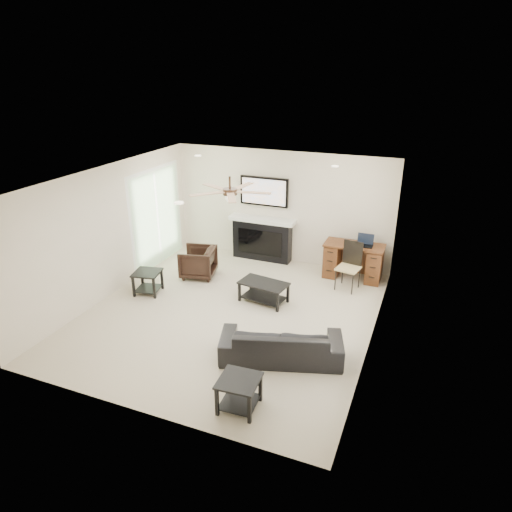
% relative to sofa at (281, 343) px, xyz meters
% --- Properties ---
extents(room_shell, '(5.50, 5.54, 2.52)m').
position_rel_sofa_xyz_m(room_shell, '(-1.11, 1.03, 1.41)').
color(room_shell, '#BAA895').
rests_on(room_shell, ground).
extents(sofa, '(1.99, 1.24, 0.54)m').
position_rel_sofa_xyz_m(sofa, '(0.00, 0.00, 0.00)').
color(sofa, black).
rests_on(sofa, ground).
extents(armchair, '(0.84, 0.82, 0.64)m').
position_rel_sofa_xyz_m(armchair, '(-2.60, 2.15, 0.05)').
color(armchair, black).
rests_on(armchair, ground).
extents(coffee_table, '(0.97, 0.63, 0.40)m').
position_rel_sofa_xyz_m(coffee_table, '(-0.90, 1.60, -0.07)').
color(coffee_table, black).
rests_on(coffee_table, ground).
extents(end_table_near, '(0.55, 0.55, 0.45)m').
position_rel_sofa_xyz_m(end_table_near, '(-0.15, -1.25, -0.05)').
color(end_table_near, black).
rests_on(end_table_near, ground).
extents(end_table_left, '(0.59, 0.59, 0.45)m').
position_rel_sofa_xyz_m(end_table_left, '(-3.15, 1.10, -0.05)').
color(end_table_left, black).
rests_on(end_table_left, ground).
extents(fireplace_unit, '(1.52, 0.34, 1.91)m').
position_rel_sofa_xyz_m(fireplace_unit, '(-1.68, 3.53, 0.68)').
color(fireplace_unit, black).
rests_on(fireplace_unit, ground).
extents(desk, '(1.22, 0.56, 0.76)m').
position_rel_sofa_xyz_m(desk, '(0.46, 3.28, 0.11)').
color(desk, '#3E220F').
rests_on(desk, ground).
extents(desk_chair, '(0.50, 0.51, 0.97)m').
position_rel_sofa_xyz_m(desk_chair, '(0.46, 2.73, 0.21)').
color(desk_chair, black).
rests_on(desk_chair, ground).
extents(laptop, '(0.33, 0.24, 0.23)m').
position_rel_sofa_xyz_m(laptop, '(0.66, 3.26, 0.60)').
color(laptop, black).
rests_on(laptop, desk).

